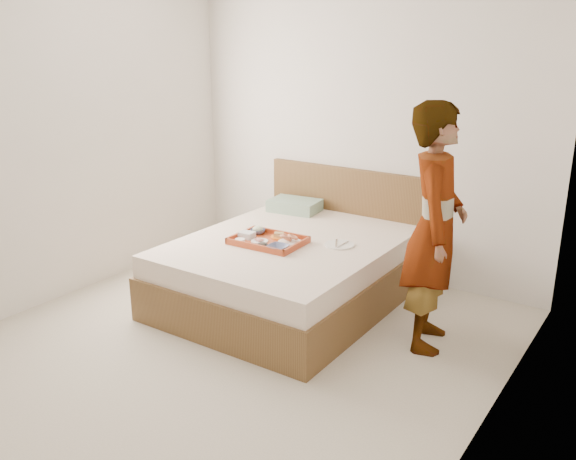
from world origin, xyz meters
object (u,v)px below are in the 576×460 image
Objects in this scene: dinner_plate at (340,245)px; person at (435,228)px; bed at (290,270)px; tray at (268,240)px.

dinner_plate is 0.14× the size of person.
person is at bearing -2.15° from bed.
tray is at bearing -151.22° from dinner_plate.
dinner_plate is (0.40, 0.11, 0.27)m from bed.
tray is at bearing -120.37° from bed.
bed is 1.36m from person.
bed is 0.49m from dinner_plate.
person is (1.22, -0.05, 0.59)m from bed.
tray is (-0.10, -0.17, 0.29)m from bed.
tray reaches higher than bed.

